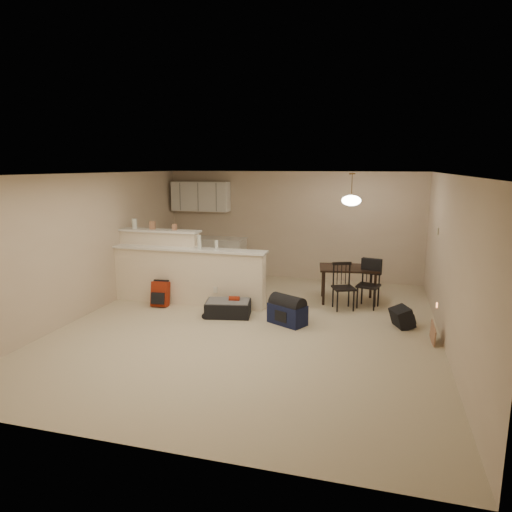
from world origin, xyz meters
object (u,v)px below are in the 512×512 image
(suitcase, at_px, (228,309))
(dining_chair_near, at_px, (344,287))
(dining_chair_far, at_px, (368,284))
(red_backpack, at_px, (160,294))
(pendant_lamp, at_px, (351,200))
(black_daypack, at_px, (402,318))
(dining_table, at_px, (348,271))
(navy_duffel, at_px, (287,314))

(suitcase, bearing_deg, dining_chair_near, 14.42)
(dining_chair_far, height_order, red_backpack, dining_chair_far)
(pendant_lamp, distance_m, suitcase, 3.08)
(dining_chair_far, height_order, black_daypack, dining_chair_far)
(suitcase, bearing_deg, black_daypack, -6.91)
(suitcase, distance_m, red_backpack, 1.45)
(black_daypack, bearing_deg, dining_table, 14.86)
(dining_table, height_order, dining_chair_near, dining_chair_near)
(pendant_lamp, bearing_deg, navy_duffel, -118.96)
(dining_table, height_order, navy_duffel, dining_table)
(navy_duffel, bearing_deg, black_daypack, 38.51)
(pendant_lamp, height_order, red_backpack, pendant_lamp)
(dining_table, distance_m, dining_chair_far, 0.52)
(dining_chair_near, xyz_separation_m, red_backpack, (-3.37, -0.71, -0.20))
(dining_table, relative_size, navy_duffel, 1.92)
(dining_table, xyz_separation_m, black_daypack, (0.98, -1.25, -0.45))
(dining_table, bearing_deg, navy_duffel, -127.64)
(suitcase, xyz_separation_m, navy_duffel, (1.10, -0.13, 0.04))
(dining_chair_far, bearing_deg, pendant_lamp, 156.50)
(dining_table, bearing_deg, dining_chair_near, -103.17)
(suitcase, xyz_separation_m, black_daypack, (2.96, 0.21, 0.03))
(red_backpack, height_order, black_daypack, red_backpack)
(suitcase, bearing_deg, red_backpack, 160.58)
(dining_chair_far, relative_size, black_daypack, 2.43)
(dining_chair_near, height_order, navy_duffel, dining_chair_near)
(pendant_lamp, xyz_separation_m, navy_duffel, (-0.88, -1.59, -1.82))
(suitcase, bearing_deg, pendant_lamp, 25.35)
(red_backpack, bearing_deg, dining_chair_far, 9.27)
(dining_chair_near, relative_size, red_backpack, 1.85)
(pendant_lamp, height_order, black_daypack, pendant_lamp)
(dining_table, relative_size, suitcase, 1.55)
(black_daypack, bearing_deg, dining_chair_far, 8.37)
(red_backpack, bearing_deg, suitcase, -13.10)
(pendant_lamp, relative_size, dining_chair_far, 0.69)
(dining_table, height_order, black_daypack, dining_table)
(dining_chair_near, distance_m, navy_duffel, 1.37)
(dining_chair_near, bearing_deg, dining_chair_far, 6.04)
(pendant_lamp, relative_size, suitcase, 0.80)
(dining_chair_near, bearing_deg, suitcase, -176.80)
(black_daypack, bearing_deg, navy_duffel, 77.26)
(pendant_lamp, height_order, dining_chair_near, pendant_lamp)
(dining_table, xyz_separation_m, suitcase, (-1.98, -1.46, -0.48))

